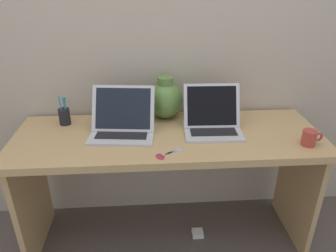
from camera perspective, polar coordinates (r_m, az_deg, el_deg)
name	(u,v)px	position (r m, az deg, el deg)	size (l,w,h in m)	color
ground_plane	(168,235)	(2.18, 0.00, -19.04)	(6.00, 6.00, 0.00)	#564C47
back_wall	(164,37)	(1.89, -0.71, 15.69)	(4.40, 0.04, 2.40)	#BCAD99
desk	(168,157)	(1.80, 0.00, -5.68)	(1.68, 0.58, 0.74)	tan
laptop_left	(123,122)	(1.74, -8.13, 0.76)	(0.36, 0.29, 0.24)	silver
laptop_right	(212,119)	(1.77, 7.95, 1.26)	(0.32, 0.26, 0.24)	silver
green_vase	(165,99)	(1.89, -0.48, 4.82)	(0.21, 0.21, 0.25)	#5B843D
coffee_mug	(310,138)	(1.76, 24.09, -1.94)	(0.11, 0.07, 0.08)	#B23D33
pen_cup	(65,116)	(1.92, -18.10, 1.74)	(0.06, 0.06, 0.18)	black
scissors	(165,155)	(1.54, -0.54, -5.18)	(0.14, 0.11, 0.01)	#B7B7BC
power_brick	(198,233)	(2.18, 5.34, -18.64)	(0.07, 0.07, 0.03)	white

